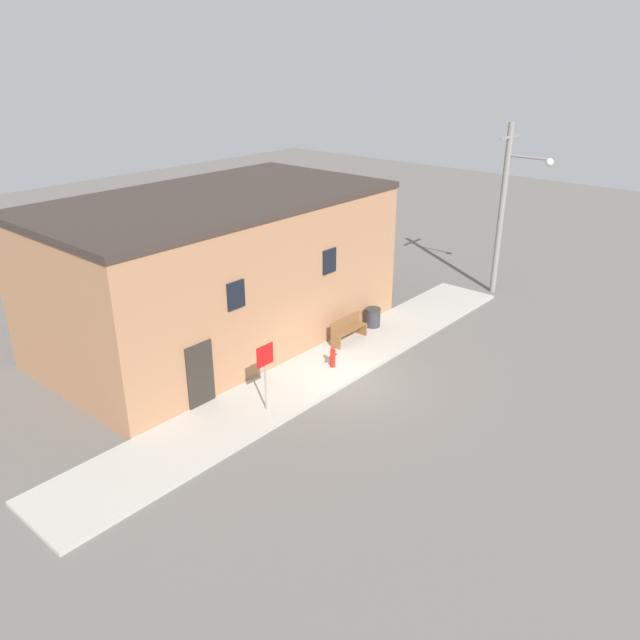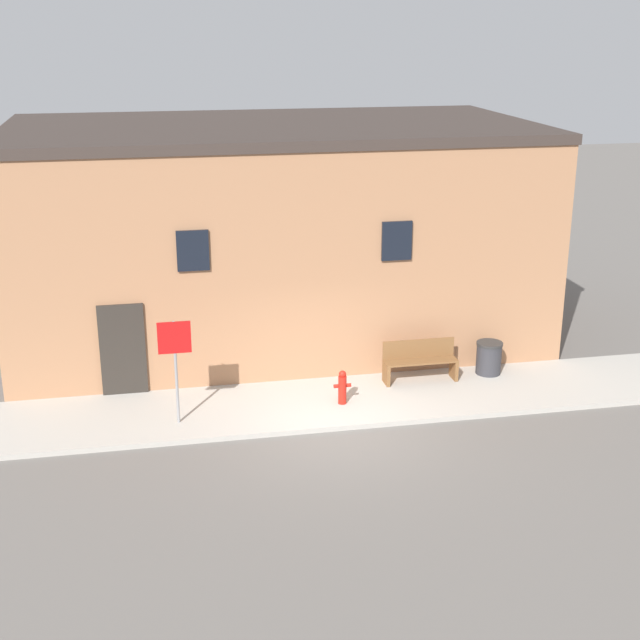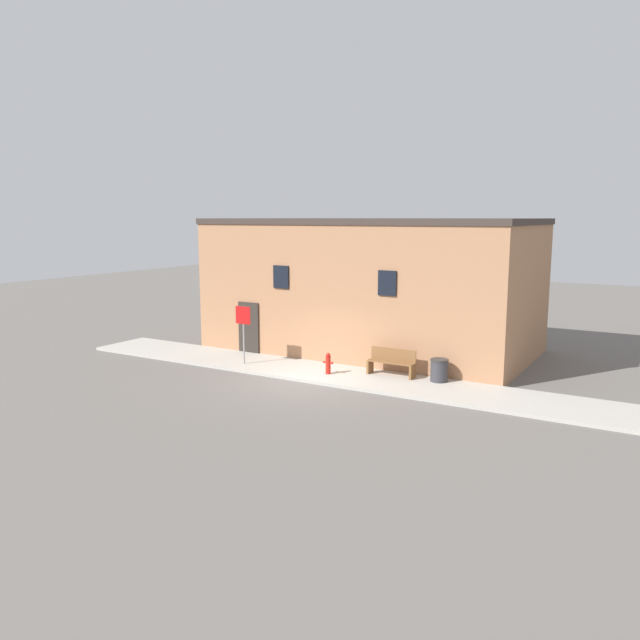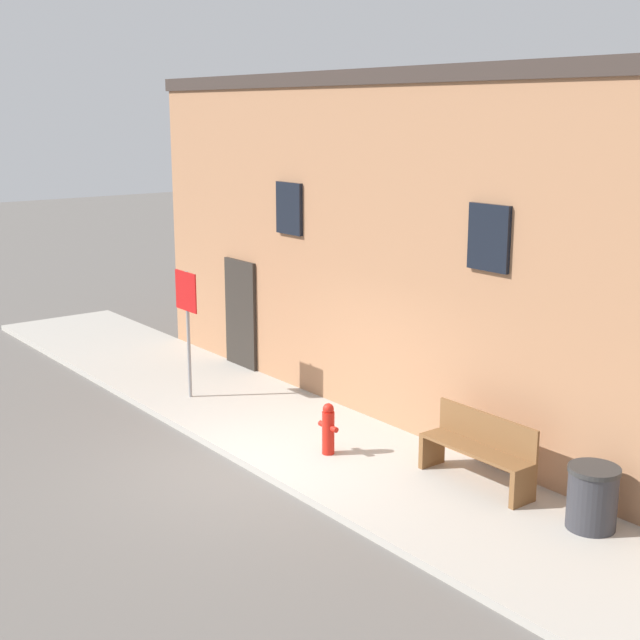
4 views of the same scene
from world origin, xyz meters
The scene contains 7 objects.
ground_plane centered at (0.00, 0.00, 0.00)m, with size 80.00×80.00×0.00m, color #66605B.
sidewalk centered at (0.00, 1.33, 0.06)m, with size 21.07×2.66×0.11m.
brick_building centered at (-0.38, 6.24, 2.81)m, with size 13.20×7.28×5.61m.
fire_hydrant centered at (0.34, 1.13, 0.50)m, with size 0.38×0.18×0.77m.
stop_sign centered at (-3.21, 0.85, 1.67)m, with size 0.68×0.06×2.22m.
bench centered at (2.39, 2.08, 0.59)m, with size 1.71×0.44×0.95m.
trash_bin centered at (4.12, 2.16, 0.50)m, with size 0.62×0.62×0.77m.
Camera 3 is at (11.14, -17.72, 5.65)m, focal length 35.00 mm.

